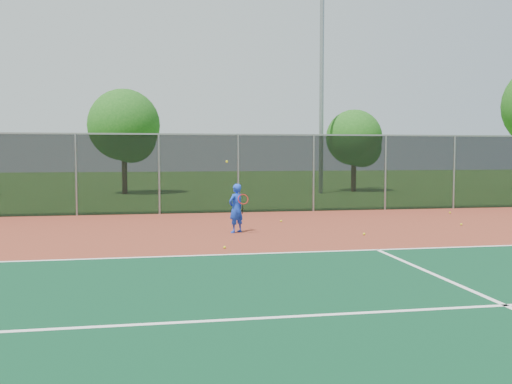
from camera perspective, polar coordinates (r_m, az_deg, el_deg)
The scene contains 13 objects.
ground at distance 10.45m, azimuth 8.06°, elevation -8.99°, with size 120.00×120.00×0.00m, color #2D5D1A.
court_apron at distance 12.32m, azimuth 5.12°, elevation -6.93°, with size 30.00×20.00×0.02m, color brown.
court_lines at distance 9.65m, azimuth 23.25°, elevation -10.19°, with size 22.10×13.05×0.00m.
fence_back at distance 21.91m, azimuth -1.79°, elevation 1.96°, with size 30.00×0.06×3.03m.
tennis_player at distance 16.45m, azimuth -2.00°, elevation -1.62°, with size 0.62×0.70×2.09m.
practice_ball_0 at distance 16.28m, azimuth 10.76°, elevation -4.14°, with size 0.07×0.07×0.07m, color #CECF18.
practice_ball_1 at distance 13.80m, azimuth -3.16°, elevation -5.55°, with size 0.07×0.07×0.07m, color #CECF18.
practice_ball_2 at distance 19.00m, azimuth 2.53°, elevation -2.92°, with size 0.07×0.07×0.07m, color #CECF18.
practice_ball_3 at distance 22.85m, azimuth 18.83°, elevation -1.96°, with size 0.07×0.07×0.07m, color #CECF18.
practice_ball_4 at distance 19.26m, azimuth 19.84°, elevation -3.06°, with size 0.07×0.07×0.07m, color #CECF18.
floodlight_n at distance 32.95m, azimuth 6.59°, elevation 12.48°, with size 0.90×0.40×12.86m.
tree_back_left at distance 32.67m, azimuth -12.91°, elevation 6.24°, with size 3.99×3.99×5.86m.
tree_back_mid at distance 34.44m, azimuth 9.97°, elevation 5.12°, with size 3.32×3.32×4.87m.
Camera 1 is at (-3.21, -9.66, 2.34)m, focal length 40.00 mm.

